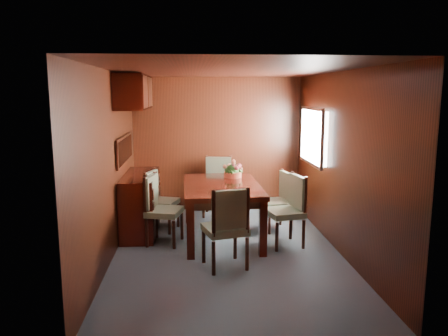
{
  "coord_description": "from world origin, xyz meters",
  "views": [
    {
      "loc": [
        -0.46,
        -5.58,
        2.12
      ],
      "look_at": [
        0.0,
        0.59,
        1.05
      ],
      "focal_mm": 35.0,
      "sensor_mm": 36.0,
      "label": 1
    }
  ],
  "objects": [
    {
      "name": "chair_left_far",
      "position": [
        -0.99,
        1.08,
        0.52
      ],
      "size": [
        0.55,
        0.56,
        0.94
      ],
      "rotation": [
        0.0,
        0.0,
        -1.89
      ],
      "color": "black",
      "rests_on": "ground"
    },
    {
      "name": "chair_right_far",
      "position": [
        0.9,
        0.95,
        0.51
      ],
      "size": [
        0.51,
        0.52,
        0.92
      ],
      "rotation": [
        0.0,
        0.0,
        1.8
      ],
      "color": "black",
      "rests_on": "ground"
    },
    {
      "name": "chair_right_near",
      "position": [
        0.89,
        0.24,
        0.56
      ],
      "size": [
        0.55,
        0.56,
        1.01
      ],
      "rotation": [
        0.0,
        0.0,
        1.78
      ],
      "color": "black",
      "rests_on": "ground"
    },
    {
      "name": "room_shell",
      "position": [
        -0.1,
        0.33,
        1.63
      ],
      "size": [
        3.06,
        4.52,
        2.41
      ],
      "color": "black",
      "rests_on": "ground"
    },
    {
      "name": "chair_left_near",
      "position": [
        -0.93,
        0.44,
        0.55
      ],
      "size": [
        0.55,
        0.57,
        0.99
      ],
      "rotation": [
        0.0,
        0.0,
        -1.82
      ],
      "color": "black",
      "rests_on": "ground"
    },
    {
      "name": "ground",
      "position": [
        0.0,
        0.0,
        0.0
      ],
      "size": [
        4.5,
        4.5,
        0.0
      ],
      "primitive_type": "plane",
      "color": "#3B4851",
      "rests_on": "ground"
    },
    {
      "name": "sideboard",
      "position": [
        -1.25,
        1.0,
        0.45
      ],
      "size": [
        0.48,
        1.4,
        0.9
      ],
      "primitive_type": "cube",
      "color": "black",
      "rests_on": "ground"
    },
    {
      "name": "chair_head",
      "position": [
        -0.05,
        -0.56,
        0.57
      ],
      "size": [
        0.59,
        0.58,
        1.03
      ],
      "rotation": [
        0.0,
        0.0,
        0.26
      ],
      "color": "black",
      "rests_on": "ground"
    },
    {
      "name": "chair_foot",
      "position": [
        -0.01,
        1.89,
        0.57
      ],
      "size": [
        0.56,
        0.55,
        1.02
      ],
      "rotation": [
        0.0,
        0.0,
        2.96
      ],
      "color": "black",
      "rests_on": "ground"
    },
    {
      "name": "flower_centerpiece",
      "position": [
        0.18,
        1.11,
        0.95
      ],
      "size": [
        0.3,
        0.3,
        0.3
      ],
      "color": "#C1553B",
      "rests_on": "dining_table"
    },
    {
      "name": "dining_table",
      "position": [
        -0.04,
        0.61,
        0.7
      ],
      "size": [
        1.12,
        1.76,
        0.81
      ],
      "rotation": [
        0.0,
        0.0,
        0.02
      ],
      "color": "black",
      "rests_on": "ground"
    }
  ]
}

